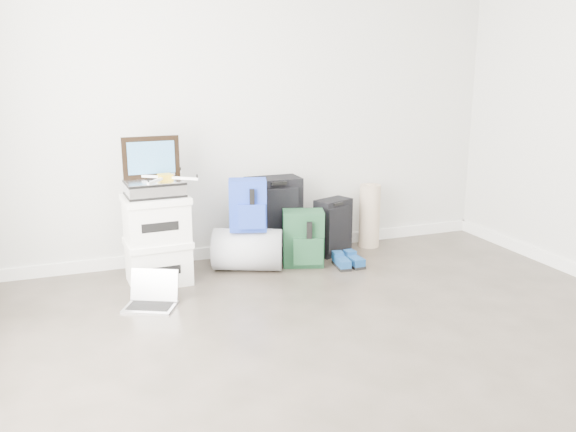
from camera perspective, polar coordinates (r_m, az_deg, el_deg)
name	(u,v)px	position (r m, az deg, el deg)	size (l,w,h in m)	color
ground	(394,392)	(3.31, 9.88, -15.93)	(5.00, 5.00, 0.00)	#332E25
room_envelope	(408,45)	(2.88, 11.19, 15.43)	(4.52, 5.02, 2.71)	silver
boxes_stack	(157,240)	(4.72, -12.12, -2.17)	(0.49, 0.41, 0.68)	white
briefcase	(155,188)	(4.63, -12.37, 2.54)	(0.41, 0.30, 0.12)	#B2B2B7
painting	(151,157)	(4.69, -12.69, 5.37)	(0.42, 0.04, 0.32)	black
drone	(165,177)	(4.61, -11.41, 3.58)	(0.44, 0.44, 0.05)	gold
duffel_bag	(248,250)	(4.96, -3.78, -3.15)	(0.34, 0.34, 0.55)	#9B9EA3
blue_backpack	(248,206)	(4.83, -3.75, 0.94)	(0.33, 0.28, 0.41)	#1A36A9
large_suitcase	(274,218)	(5.23, -1.32, -0.16)	(0.45, 0.29, 0.70)	black
green_backpack	(304,239)	(5.03, 1.47, -2.21)	(0.38, 0.33, 0.47)	#13361D
carry_on	(333,227)	(5.34, 4.25, -1.03)	(0.36, 0.30, 0.49)	black
shoes	(348,262)	(5.09, 5.60, -4.28)	(0.23, 0.26, 0.08)	black
rolled_rug	(369,216)	(5.60, 7.63, 0.02)	(0.19, 0.19, 0.57)	tan
laptop	(152,298)	(4.37, -12.63, -7.47)	(0.41, 0.37, 0.24)	silver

